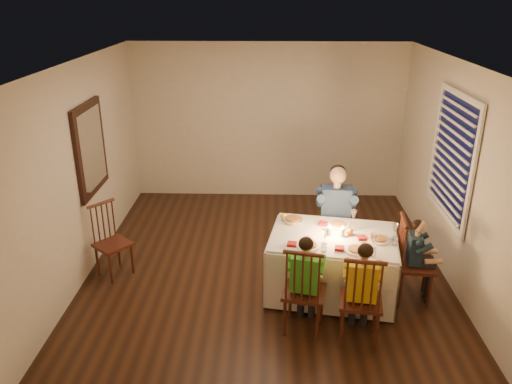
{
  "coord_description": "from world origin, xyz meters",
  "views": [
    {
      "loc": [
        0.02,
        -5.64,
        3.35
      ],
      "look_at": [
        -0.13,
        0.15,
        1.0
      ],
      "focal_mm": 35.0,
      "sensor_mm": 36.0,
      "label": 1
    }
  ],
  "objects_px": {
    "chair_end": "(411,298)",
    "chair_extra": "(117,274)",
    "adult": "(332,260)",
    "serving_bowl": "(293,221)",
    "chair_adult": "(332,260)",
    "child_yellow": "(357,338)",
    "child_green": "(303,328)",
    "child_teal": "(411,298)",
    "chair_near_right": "(357,338)",
    "chair_near_left": "(303,328)",
    "dining_table": "(333,252)"
  },
  "relations": [
    {
      "from": "chair_adult",
      "to": "adult",
      "type": "bearing_deg",
      "value": 0.0
    },
    {
      "from": "child_green",
      "to": "child_teal",
      "type": "height_order",
      "value": "child_green"
    },
    {
      "from": "chair_adult",
      "to": "child_yellow",
      "type": "relative_size",
      "value": 0.92
    },
    {
      "from": "chair_end",
      "to": "adult",
      "type": "xyz_separation_m",
      "value": [
        -0.81,
        0.87,
        0.0
      ]
    },
    {
      "from": "chair_near_left",
      "to": "chair_end",
      "type": "relative_size",
      "value": 1.0
    },
    {
      "from": "chair_near_right",
      "to": "adult",
      "type": "height_order",
      "value": "adult"
    },
    {
      "from": "chair_extra",
      "to": "child_yellow",
      "type": "xyz_separation_m",
      "value": [
        2.86,
        -1.18,
        0.0
      ]
    },
    {
      "from": "chair_near_left",
      "to": "child_teal",
      "type": "xyz_separation_m",
      "value": [
        1.3,
        0.59,
        0.0
      ]
    },
    {
      "from": "chair_near_right",
      "to": "chair_adult",
      "type": "bearing_deg",
      "value": -78.93
    },
    {
      "from": "chair_near_left",
      "to": "child_teal",
      "type": "relative_size",
      "value": 1.01
    },
    {
      "from": "child_yellow",
      "to": "adult",
      "type": "bearing_deg",
      "value": -78.93
    },
    {
      "from": "chair_extra",
      "to": "serving_bowl",
      "type": "xyz_separation_m",
      "value": [
        2.23,
        -0.01,
        0.78
      ]
    },
    {
      "from": "dining_table",
      "to": "chair_near_left",
      "type": "relative_size",
      "value": 1.56
    },
    {
      "from": "adult",
      "to": "child_yellow",
      "type": "relative_size",
      "value": 1.19
    },
    {
      "from": "chair_near_left",
      "to": "chair_near_right",
      "type": "height_order",
      "value": "same"
    },
    {
      "from": "chair_adult",
      "to": "adult",
      "type": "relative_size",
      "value": 0.77
    },
    {
      "from": "chair_end",
      "to": "child_teal",
      "type": "relative_size",
      "value": 1.01
    },
    {
      "from": "chair_end",
      "to": "chair_extra",
      "type": "distance_m",
      "value": 3.63
    },
    {
      "from": "adult",
      "to": "serving_bowl",
      "type": "height_order",
      "value": "serving_bowl"
    },
    {
      "from": "chair_adult",
      "to": "child_teal",
      "type": "xyz_separation_m",
      "value": [
        0.81,
        -0.87,
        0.0
      ]
    },
    {
      "from": "chair_adult",
      "to": "child_yellow",
      "type": "bearing_deg",
      "value": -83.72
    },
    {
      "from": "chair_extra",
      "to": "dining_table",
      "type": "bearing_deg",
      "value": -56.97
    },
    {
      "from": "chair_near_left",
      "to": "child_green",
      "type": "relative_size",
      "value": 0.93
    },
    {
      "from": "chair_near_left",
      "to": "child_teal",
      "type": "distance_m",
      "value": 1.42
    },
    {
      "from": "chair_end",
      "to": "child_green",
      "type": "bearing_deg",
      "value": 120.36
    },
    {
      "from": "chair_near_right",
      "to": "chair_end",
      "type": "xyz_separation_m",
      "value": [
        0.74,
        0.73,
        0.0
      ]
    },
    {
      "from": "chair_end",
      "to": "chair_extra",
      "type": "relative_size",
      "value": 1.08
    },
    {
      "from": "child_green",
      "to": "child_teal",
      "type": "bearing_deg",
      "value": -143.27
    },
    {
      "from": "chair_near_right",
      "to": "child_yellow",
      "type": "relative_size",
      "value": 0.92
    },
    {
      "from": "chair_extra",
      "to": "child_teal",
      "type": "distance_m",
      "value": 3.63
    },
    {
      "from": "chair_adult",
      "to": "chair_end",
      "type": "relative_size",
      "value": 1.0
    },
    {
      "from": "adult",
      "to": "child_green",
      "type": "relative_size",
      "value": 1.2
    },
    {
      "from": "chair_adult",
      "to": "chair_extra",
      "type": "distance_m",
      "value": 2.82
    },
    {
      "from": "child_teal",
      "to": "adult",
      "type": "bearing_deg",
      "value": 49.09
    },
    {
      "from": "chair_near_left",
      "to": "chair_extra",
      "type": "relative_size",
      "value": 1.08
    },
    {
      "from": "chair_near_left",
      "to": "chair_extra",
      "type": "xyz_separation_m",
      "value": [
        -2.3,
        1.04,
        0.0
      ]
    },
    {
      "from": "chair_extra",
      "to": "child_teal",
      "type": "xyz_separation_m",
      "value": [
        3.6,
        -0.45,
        0.0
      ]
    },
    {
      "from": "chair_adult",
      "to": "chair_near_right",
      "type": "bearing_deg",
      "value": -83.72
    },
    {
      "from": "dining_table",
      "to": "adult",
      "type": "height_order",
      "value": "dining_table"
    },
    {
      "from": "chair_near_left",
      "to": "child_yellow",
      "type": "height_order",
      "value": "child_yellow"
    },
    {
      "from": "child_green",
      "to": "adult",
      "type": "bearing_deg",
      "value": -96.02
    },
    {
      "from": "chair_near_left",
      "to": "child_green",
      "type": "distance_m",
      "value": 0.0
    },
    {
      "from": "child_yellow",
      "to": "child_teal",
      "type": "bearing_deg",
      "value": -127.01
    },
    {
      "from": "chair_adult",
      "to": "child_green",
      "type": "height_order",
      "value": "child_green"
    },
    {
      "from": "chair_near_left",
      "to": "serving_bowl",
      "type": "distance_m",
      "value": 1.29
    },
    {
      "from": "child_green",
      "to": "child_yellow",
      "type": "distance_m",
      "value": 0.57
    },
    {
      "from": "chair_adult",
      "to": "child_green",
      "type": "xyz_separation_m",
      "value": [
        -0.48,
        -1.46,
        0.0
      ]
    },
    {
      "from": "chair_end",
      "to": "child_green",
      "type": "distance_m",
      "value": 1.42
    },
    {
      "from": "chair_near_left",
      "to": "child_yellow",
      "type": "relative_size",
      "value": 0.92
    },
    {
      "from": "adult",
      "to": "child_teal",
      "type": "distance_m",
      "value": 1.19
    }
  ]
}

